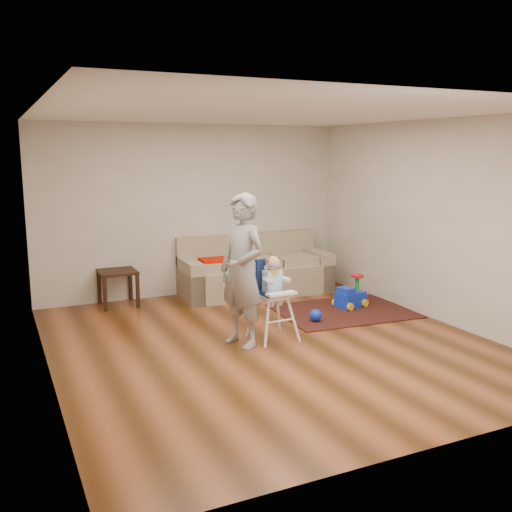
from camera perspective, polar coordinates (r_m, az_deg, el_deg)
name	(u,v)px	position (r m, az deg, el deg)	size (l,w,h in m)	color
ground	(270,343)	(6.95, 1.41, -8.68)	(5.50, 5.50, 0.00)	#43230C
room_envelope	(252,184)	(7.05, -0.43, 7.18)	(5.04, 5.52, 2.72)	beige
sofa	(255,265)	(9.20, -0.11, -0.90)	(2.46, 1.10, 0.93)	gray
side_table	(118,288)	(8.75, -13.62, -3.13)	(0.54, 0.54, 0.54)	black
area_rug	(343,311)	(8.34, 8.73, -5.46)	(1.86, 1.40, 0.01)	black
ride_on_toy	(351,291)	(8.51, 9.44, -3.50)	(0.42, 0.30, 0.46)	#1331D9
toy_ball	(316,315)	(7.77, 5.98, -5.91)	(0.17, 0.17, 0.17)	#1331D9
high_chair	(273,299)	(6.96, 1.69, -4.34)	(0.51, 0.51, 1.05)	white
adult	(242,271)	(6.66, -1.40, -1.48)	(0.66, 0.43, 1.81)	#959598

